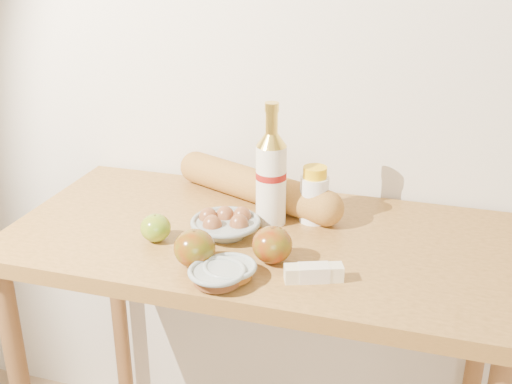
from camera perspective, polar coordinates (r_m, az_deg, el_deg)
back_wall at (r=1.71m, az=3.57°, el=13.26°), size 3.50×0.02×2.60m
table at (r=1.59m, az=0.31°, el=-7.70°), size 1.20×0.60×0.90m
bourbon_bottle at (r=1.54m, az=1.35°, el=1.45°), size 0.09×0.09×0.30m
cream_bottle at (r=1.58m, az=5.19°, el=-0.37°), size 0.08×0.08×0.14m
egg_bowl at (r=1.52m, az=-2.73°, el=-2.91°), size 0.22×0.22×0.06m
baguette at (r=1.68m, az=0.01°, el=0.53°), size 0.52×0.29×0.09m
apple_yellowgreen at (r=1.50m, az=-8.91°, el=-3.16°), size 0.09×0.09×0.07m
apple_redgreen_front at (r=1.38m, az=-5.48°, el=-5.00°), size 0.11×0.11×0.08m
apple_redgreen_right at (r=1.39m, az=1.45°, el=-4.71°), size 0.10×0.10×0.08m
sugar_bowl at (r=1.32m, az=-3.48°, el=-7.44°), size 0.14×0.14×0.03m
syrup_bowl at (r=1.34m, az=-2.33°, el=-7.01°), size 0.14×0.14×0.03m
butter_stick at (r=1.34m, az=5.15°, el=-7.19°), size 0.13×0.07×0.04m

